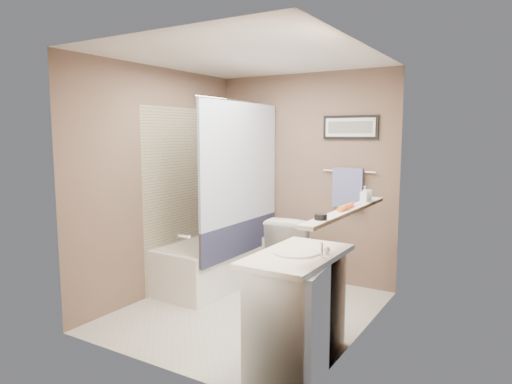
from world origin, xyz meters
The scene contains 33 objects.
ground centered at (0.00, 0.00, 0.00)m, with size 2.50×2.50×0.00m, color beige.
ceiling centered at (0.00, 0.00, 2.38)m, with size 2.20×2.50×0.04m, color white.
wall_back centered at (0.00, 1.23, 1.20)m, with size 2.20×0.04×2.40m, color brown.
wall_front centered at (0.00, -1.23, 1.20)m, with size 2.20×0.04×2.40m, color brown.
wall_left centered at (-1.08, 0.00, 1.20)m, with size 0.04×2.50×2.40m, color brown.
wall_right centered at (1.08, 0.00, 1.20)m, with size 0.04×2.50×2.40m, color brown.
tile_surround centered at (-1.09, 0.50, 1.00)m, with size 0.02×1.55×2.00m, color tan.
curtain_rod centered at (-0.40, 0.50, 2.05)m, with size 0.02×0.02×1.55m, color silver.
curtain_upper centered at (-0.40, 0.50, 1.40)m, with size 0.03×1.45×1.28m, color white.
curtain_lower centered at (-0.40, 0.50, 0.58)m, with size 0.03×1.45×0.36m, color #282C4A.
mirror centered at (1.09, -0.15, 1.62)m, with size 0.02×1.60×1.00m, color silver.
shelf centered at (1.04, -0.15, 1.10)m, with size 0.12×1.60×0.03m, color silver.
towel_bar centered at (0.55, 1.22, 1.30)m, with size 0.02×0.02×0.60m, color silver.
towel centered at (0.55, 1.20, 1.12)m, with size 0.34×0.05×0.44m, color #9AA5E0.
art_frame centered at (0.55, 1.23, 1.78)m, with size 0.62×0.03×0.26m, color black.
art_mat centered at (0.55, 1.22, 1.78)m, with size 0.56×0.00×0.20m, color white.
art_image centered at (0.55, 1.22, 1.78)m, with size 0.50×0.00×0.13m, color #595959.
door centered at (0.55, -1.24, 1.00)m, with size 0.80×0.02×2.00m, color silver.
door_handle centered at (0.22, -1.19, 1.00)m, with size 0.02×0.02×0.10m, color silver.
bathtub centered at (-0.75, 0.51, 0.25)m, with size 0.70×1.50×0.50m, color white.
tub_rim centered at (-0.75, 0.51, 0.50)m, with size 0.56×1.36×0.02m, color white.
toilet centered at (0.14, 0.82, 0.42)m, with size 0.47×0.82×0.83m, color white.
vanity centered at (0.85, -0.66, 0.40)m, with size 0.50×0.90×0.80m, color white.
countertop centered at (0.84, -0.66, 0.82)m, with size 0.54×0.96×0.04m, color white.
sink_basin centered at (0.83, -0.66, 0.85)m, with size 0.34×0.34×0.01m, color white.
faucet_spout centered at (1.03, -0.66, 0.89)m, with size 0.02×0.02×0.10m, color white.
faucet_knob centered at (1.03, -0.56, 0.87)m, with size 0.05×0.05×0.05m, color white.
candle_bowl_near centered at (1.04, -0.69, 1.14)m, with size 0.09×0.09×0.04m, color black.
hair_brush_front centered at (1.04, -0.22, 1.14)m, with size 0.04×0.04×0.22m, color orange.
hair_brush_back centered at (1.04, -0.13, 1.14)m, with size 0.04×0.04×0.22m, color #D6431E.
pink_comb centered at (1.04, 0.06, 1.12)m, with size 0.03×0.16×0.01m, color #FE9BC8.
glass_jar centered at (1.04, 0.36, 1.17)m, with size 0.08×0.08×0.10m, color white.
soap_bottle centered at (1.04, 0.28, 1.19)m, with size 0.06×0.06×0.14m, color #999999.
Camera 1 is at (2.26, -3.60, 1.71)m, focal length 32.00 mm.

